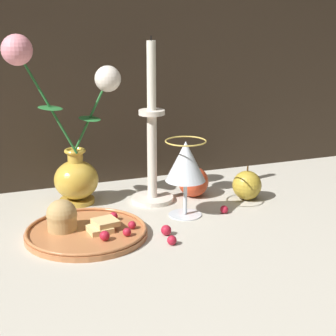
% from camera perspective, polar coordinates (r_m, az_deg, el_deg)
% --- Properties ---
extents(ground_plane, '(2.40, 2.40, 0.00)m').
position_cam_1_polar(ground_plane, '(1.13, -1.68, -5.28)').
color(ground_plane, '#B7B2A3').
rests_on(ground_plane, ground).
extents(vase, '(0.24, 0.10, 0.36)m').
position_cam_1_polar(vase, '(1.20, -9.84, 2.35)').
color(vase, gold).
rests_on(vase, ground_plane).
extents(plate_with_pastries, '(0.23, 0.23, 0.07)m').
position_cam_1_polar(plate_with_pastries, '(1.06, -8.79, -6.06)').
color(plate_with_pastries, '#B77042').
rests_on(plate_with_pastries, ground_plane).
extents(wine_glass, '(0.08, 0.08, 0.16)m').
position_cam_1_polar(wine_glass, '(1.12, 1.79, 0.43)').
color(wine_glass, silver).
rests_on(wine_glass, ground_plane).
extents(candlestick, '(0.09, 0.09, 0.36)m').
position_cam_1_polar(candlestick, '(1.20, -1.64, 1.84)').
color(candlestick, silver).
rests_on(candlestick, ground_plane).
extents(apple_beside_vase, '(0.06, 0.06, 0.08)m').
position_cam_1_polar(apple_beside_vase, '(1.25, 8.03, -1.75)').
color(apple_beside_vase, '#B2932D').
rests_on(apple_beside_vase, ground_plane).
extents(apple_near_glass, '(0.07, 0.07, 0.08)m').
position_cam_1_polar(apple_near_glass, '(1.26, 2.59, -1.40)').
color(apple_near_glass, '#D14223').
rests_on(apple_near_glass, ground_plane).
extents(berry_near_plate, '(0.02, 0.02, 0.02)m').
position_cam_1_polar(berry_near_plate, '(1.06, -0.25, -6.35)').
color(berry_near_plate, '#AD192D').
rests_on(berry_near_plate, ground_plane).
extents(berry_front_center, '(0.02, 0.02, 0.02)m').
position_cam_1_polar(berry_front_center, '(1.17, 5.73, -4.21)').
color(berry_front_center, '#AD192D').
rests_on(berry_front_center, ground_plane).
extents(berry_by_glass_stem, '(0.02, 0.02, 0.02)m').
position_cam_1_polar(berry_by_glass_stem, '(1.02, 0.39, -7.35)').
color(berry_by_glass_stem, '#AD192D').
rests_on(berry_by_glass_stem, ground_plane).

